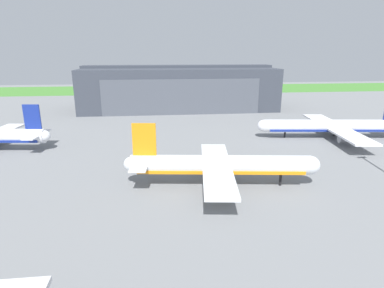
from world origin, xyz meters
The scene contains 5 objects.
ground_plane centered at (0.00, 0.00, 0.00)m, with size 440.00×440.00×0.00m, color slate.
grass_field_strip centered at (0.00, 174.96, 0.04)m, with size 440.00×56.00×0.08m, color #458433.
maintenance_hangar centered at (0.30, 95.58, 9.72)m, with size 89.62×39.08×20.36m.
airliner_near_right centered at (1.84, -0.69, 4.30)m, with size 39.52×31.23×13.00m.
airliner_far_right centered at (44.76, 32.29, 3.70)m, with size 47.03×41.32×12.66m.
Camera 1 is at (-10.79, -60.46, 26.49)m, focal length 29.77 mm.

